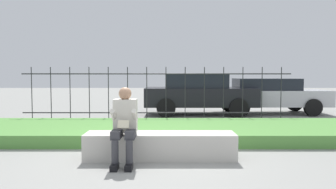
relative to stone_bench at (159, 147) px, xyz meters
The scene contains 7 objects.
ground_plane 0.29m from the stone_bench, behind, with size 60.00×60.00×0.00m, color gray.
stone_bench is the anchor object (origin of this frame).
person_seated_reader 0.81m from the stone_bench, 151.37° to the right, with size 0.42×0.73×1.25m.
grass_berm 2.02m from the stone_bench, 95.84° to the left, with size 9.85×2.62×0.26m.
iron_fence 4.02m from the stone_bench, 92.97° to the left, with size 7.85×0.03×1.67m.
car_parked_right 7.66m from the stone_bench, 59.42° to the left, with size 4.07×1.85×1.31m.
car_parked_center 6.49m from the stone_bench, 78.81° to the left, with size 3.97×1.98×1.47m.
Camera 1 is at (0.34, -5.58, 1.45)m, focal length 35.00 mm.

